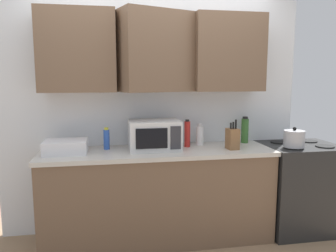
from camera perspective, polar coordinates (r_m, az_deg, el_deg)
name	(u,v)px	position (r m, az deg, el deg)	size (l,w,h in m)	color
wall_back_with_cabinets	(154,79)	(3.31, -2.36, 8.15)	(3.07, 0.54, 2.60)	white
counter_run	(158,195)	(3.29, -1.70, -11.78)	(2.20, 0.63, 0.90)	brown
stove_range	(299,187)	(3.77, 21.64, -9.72)	(0.76, 0.64, 0.91)	black
kettle	(294,139)	(3.44, 20.93, -2.07)	(0.20, 0.20, 0.20)	#B2B2B7
microwave	(154,135)	(3.16, -2.39, -1.56)	(0.48, 0.37, 0.28)	silver
dish_rack	(66,147)	(3.14, -17.21, -3.45)	(0.38, 0.30, 0.12)	silver
knife_block	(233,139)	(3.23, 11.08, -2.13)	(0.11, 0.13, 0.29)	brown
bottle_white_jar	(200,135)	(3.39, 5.51, -1.61)	(0.08, 0.08, 0.22)	white
bottle_blue_cleaner	(107,139)	(3.22, -10.56, -2.21)	(0.06, 0.06, 0.21)	#2D56B7
bottle_red_sauce	(187,134)	(3.28, 3.34, -1.34)	(0.06, 0.06, 0.27)	red
bottle_green_oil	(245,130)	(3.58, 13.12, -0.71)	(0.08, 0.08, 0.28)	#386B2D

